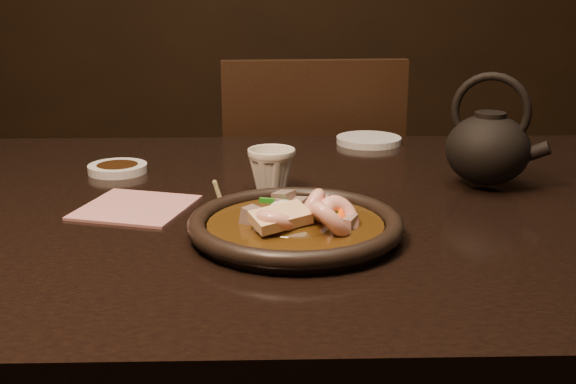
{
  "coord_description": "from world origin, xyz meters",
  "views": [
    {
      "loc": [
        0.13,
        -1.0,
        1.07
      ],
      "look_at": [
        0.16,
        -0.11,
        0.8
      ],
      "focal_mm": 45.0,
      "sensor_mm": 36.0,
      "label": 1
    }
  ],
  "objects_px": {
    "plate": "(295,226)",
    "tea_cup": "(272,169)",
    "teapot": "(489,146)",
    "chair": "(308,222)",
    "table": "(180,253)"
  },
  "relations": [
    {
      "from": "table",
      "to": "tea_cup",
      "type": "relative_size",
      "value": 21.83
    },
    {
      "from": "plate",
      "to": "tea_cup",
      "type": "xyz_separation_m",
      "value": [
        -0.03,
        0.2,
        0.02
      ]
    },
    {
      "from": "teapot",
      "to": "chair",
      "type": "bearing_deg",
      "value": 135.99
    },
    {
      "from": "plate",
      "to": "table",
      "type": "bearing_deg",
      "value": 139.1
    },
    {
      "from": "chair",
      "to": "teapot",
      "type": "height_order",
      "value": "teapot"
    },
    {
      "from": "plate",
      "to": "tea_cup",
      "type": "height_order",
      "value": "tea_cup"
    },
    {
      "from": "chair",
      "to": "tea_cup",
      "type": "bearing_deg",
      "value": 78.92
    },
    {
      "from": "teapot",
      "to": "tea_cup",
      "type": "bearing_deg",
      "value": -152.57
    },
    {
      "from": "tea_cup",
      "to": "teapot",
      "type": "bearing_deg",
      "value": 3.8
    },
    {
      "from": "table",
      "to": "plate",
      "type": "bearing_deg",
      "value": -40.9
    },
    {
      "from": "tea_cup",
      "to": "plate",
      "type": "bearing_deg",
      "value": -81.72
    },
    {
      "from": "chair",
      "to": "plate",
      "type": "xyz_separation_m",
      "value": [
        -0.06,
        -0.82,
        0.28
      ]
    },
    {
      "from": "plate",
      "to": "chair",
      "type": "bearing_deg",
      "value": 85.66
    },
    {
      "from": "table",
      "to": "teapot",
      "type": "xyz_separation_m",
      "value": [
        0.47,
        0.08,
        0.14
      ]
    },
    {
      "from": "chair",
      "to": "teapot",
      "type": "relative_size",
      "value": 5.12
    }
  ]
}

